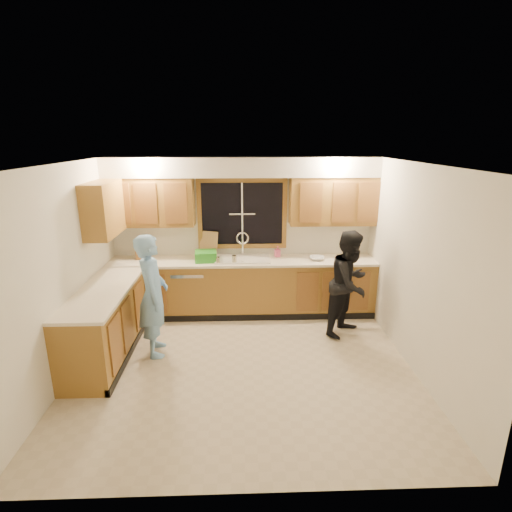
{
  "coord_description": "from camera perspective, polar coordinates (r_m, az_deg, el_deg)",
  "views": [
    {
      "loc": [
        -0.0,
        -4.46,
        2.78
      ],
      "look_at": [
        0.18,
        0.65,
        1.26
      ],
      "focal_mm": 28.0,
      "sensor_mm": 36.0,
      "label": 1
    }
  ],
  "objects": [
    {
      "name": "wall_right",
      "position": [
        5.16,
        22.13,
        -1.93
      ],
      "size": [
        0.0,
        3.8,
        3.8
      ],
      "primitive_type": "plane",
      "rotation": [
        1.57,
        0.0,
        -1.57
      ],
      "color": "silver",
      "rests_on": "ground"
    },
    {
      "name": "dishwasher",
      "position": [
        6.55,
        -9.36,
        -4.87
      ],
      "size": [
        0.6,
        0.56,
        0.82
      ],
      "primitive_type": "cube",
      "color": "white",
      "rests_on": "floor"
    },
    {
      "name": "wall_back",
      "position": [
        6.54,
        -1.96,
        3.03
      ],
      "size": [
        4.2,
        0.0,
        4.2
      ],
      "primitive_type": "plane",
      "rotation": [
        1.57,
        0.0,
        0.0
      ],
      "color": "silver",
      "rests_on": "ground"
    },
    {
      "name": "countertop_back",
      "position": [
        6.33,
        -1.92,
        -0.72
      ],
      "size": [
        4.2,
        0.63,
        0.04
      ],
      "primitive_type": "cube",
      "color": "white",
      "rests_on": "base_cabinets_back"
    },
    {
      "name": "base_cabinets_back",
      "position": [
        6.5,
        -1.88,
        -4.56
      ],
      "size": [
        4.2,
        0.6,
        0.88
      ],
      "primitive_type": "cube",
      "color": "olive",
      "rests_on": "ground"
    },
    {
      "name": "upper_cabinets_left",
      "position": [
        6.43,
        -14.92,
        7.47
      ],
      "size": [
        1.35,
        0.33,
        0.75
      ],
      "primitive_type": "cube",
      "color": "olive",
      "rests_on": "wall_back"
    },
    {
      "name": "can_right",
      "position": [
        6.13,
        -3.12,
        -0.51
      ],
      "size": [
        0.09,
        0.09,
        0.13
      ],
      "primitive_type": "cylinder",
      "rotation": [
        0.0,
        0.0,
        0.3
      ],
      "color": "#C4B897",
      "rests_on": "countertop_back"
    },
    {
      "name": "woman",
      "position": [
        5.89,
        13.28,
        -3.82
      ],
      "size": [
        0.94,
        0.95,
        1.55
      ],
      "primitive_type": "imported",
      "rotation": [
        0.0,
        0.0,
        0.82
      ],
      "color": "black",
      "rests_on": "floor"
    },
    {
      "name": "sink",
      "position": [
        6.36,
        -1.91,
        -0.97
      ],
      "size": [
        0.86,
        0.52,
        0.57
      ],
      "color": "white",
      "rests_on": "countertop_back"
    },
    {
      "name": "base_cabinets_left",
      "position": [
        5.64,
        -20.67,
        -9.08
      ],
      "size": [
        0.6,
        1.9,
        0.88
      ],
      "primitive_type": "cube",
      "color": "olive",
      "rests_on": "ground"
    },
    {
      "name": "upper_cabinets_return",
      "position": [
        5.98,
        -20.98,
        6.29
      ],
      "size": [
        0.33,
        0.9,
        0.75
      ],
      "primitive_type": "cube",
      "color": "olive",
      "rests_on": "wall_left"
    },
    {
      "name": "bowl",
      "position": [
        6.38,
        8.68,
        -0.31
      ],
      "size": [
        0.28,
        0.28,
        0.06
      ],
      "primitive_type": "imported",
      "rotation": [
        0.0,
        0.0,
        -0.24
      ],
      "color": "silver",
      "rests_on": "countertop_back"
    },
    {
      "name": "window_frame",
      "position": [
        6.46,
        -1.99,
        6.03
      ],
      "size": [
        1.44,
        0.03,
        1.14
      ],
      "color": "black",
      "rests_on": "wall_back"
    },
    {
      "name": "stove",
      "position": [
        5.16,
        -22.65,
        -11.66
      ],
      "size": [
        0.58,
        0.75,
        0.9
      ],
      "primitive_type": "cube",
      "color": "white",
      "rests_on": "floor"
    },
    {
      "name": "can_left",
      "position": [
        6.12,
        -5.47,
        -0.66
      ],
      "size": [
        0.07,
        0.07,
        0.11
      ],
      "primitive_type": "cylinder",
      "rotation": [
        0.0,
        0.0,
        0.08
      ],
      "color": "#C4B897",
      "rests_on": "countertop_back"
    },
    {
      "name": "wall_left",
      "position": [
        5.16,
        -25.93,
        -2.4
      ],
      "size": [
        0.0,
        3.8,
        3.8
      ],
      "primitive_type": "plane",
      "rotation": [
        1.57,
        0.0,
        1.57
      ],
      "color": "silver",
      "rests_on": "ground"
    },
    {
      "name": "soap_bottle",
      "position": [
        6.47,
        3.09,
        0.66
      ],
      "size": [
        0.1,
        0.1,
        0.18
      ],
      "primitive_type": "imported",
      "rotation": [
        0.0,
        0.0,
        0.26
      ],
      "color": "#DB5381",
      "rests_on": "countertop_back"
    },
    {
      "name": "man",
      "position": [
        5.36,
        -14.51,
        -5.49
      ],
      "size": [
        0.49,
        0.66,
        1.63
      ],
      "primitive_type": "imported",
      "rotation": [
        0.0,
        0.0,
        1.75
      ],
      "color": "#7BB1E8",
      "rests_on": "floor"
    },
    {
      "name": "countertop_left",
      "position": [
        5.46,
        -21.01,
        -4.72
      ],
      "size": [
        0.63,
        1.9,
        0.04
      ],
      "primitive_type": "cube",
      "color": "white",
      "rests_on": "base_cabinets_left"
    },
    {
      "name": "cutting_board",
      "position": [
        6.52,
        -6.79,
        1.73
      ],
      "size": [
        0.32,
        0.21,
        0.4
      ],
      "primitive_type": "cube",
      "rotation": [
        -0.21,
        0.0,
        -0.38
      ],
      "color": "tan",
      "rests_on": "countertop_back"
    },
    {
      "name": "soffit",
      "position": [
        6.2,
        -2.05,
        12.58
      ],
      "size": [
        4.2,
        0.35,
        0.3
      ],
      "primitive_type": "cube",
      "color": "silver",
      "rests_on": "wall_back"
    },
    {
      "name": "dish_crate",
      "position": [
        6.3,
        -7.18,
        -0.01
      ],
      "size": [
        0.36,
        0.34,
        0.15
      ],
      "primitive_type": "cube",
      "rotation": [
        0.0,
        0.0,
        0.09
      ],
      "color": "#2B9025",
      "rests_on": "countertop_back"
    },
    {
      "name": "knife_block",
      "position": [
        6.6,
        -16.26,
        0.61
      ],
      "size": [
        0.15,
        0.13,
        0.24
      ],
      "primitive_type": "cube",
      "rotation": [
        0.0,
        0.0,
        0.16
      ],
      "color": "brown",
      "rests_on": "countertop_back"
    },
    {
      "name": "upper_cabinets_right",
      "position": [
        6.43,
        10.92,
        7.73
      ],
      "size": [
        1.35,
        0.33,
        0.75
      ],
      "primitive_type": "cube",
      "color": "olive",
      "rests_on": "wall_back"
    },
    {
      "name": "ceiling",
      "position": [
        4.47,
        -2.04,
        12.97
      ],
      "size": [
        4.2,
        4.2,
        0.0
      ],
      "primitive_type": "plane",
      "rotation": [
        3.14,
        0.0,
        0.0
      ],
      "color": "white"
    },
    {
      "name": "floor",
      "position": [
        5.25,
        -1.76,
        -15.38
      ],
      "size": [
        4.2,
        4.2,
        0.0
      ],
      "primitive_type": "plane",
      "color": "#C3B396",
      "rests_on": "ground"
    }
  ]
}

